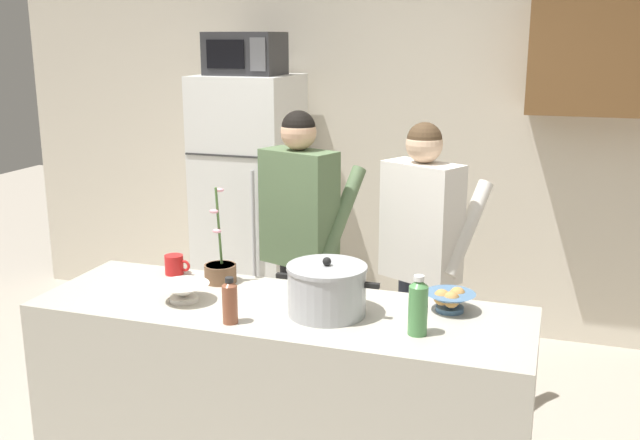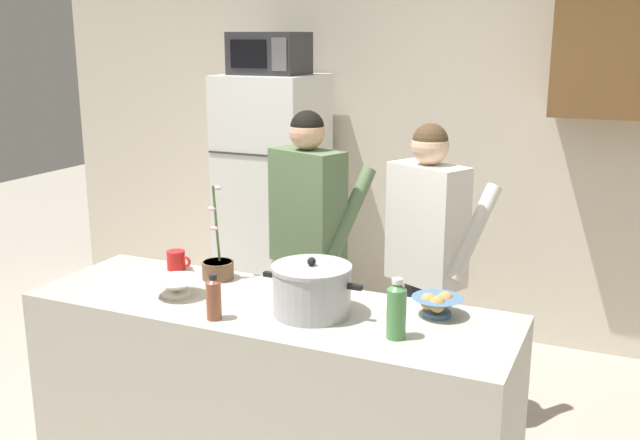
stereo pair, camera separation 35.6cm
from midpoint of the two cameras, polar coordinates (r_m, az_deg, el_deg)
The scene contains 13 objects.
back_wall_unit at distance 5.07m, azimuth 12.81°, elevation 6.57°, with size 6.00×0.48×2.60m.
kitchen_island at distance 3.34m, azimuth -0.85°, elevation -14.09°, with size 2.14×0.68×0.92m, color #BCB7A8.
refrigerator at distance 5.15m, azimuth -1.71°, elevation 1.31°, with size 0.64×0.68×1.79m.
microwave at distance 5.00m, azimuth -1.91°, elevation 12.90°, with size 0.48×0.37×0.28m.
person_near_pot at distance 4.04m, azimuth 1.63°, elevation -0.24°, with size 0.60×0.54×1.66m.
person_by_sink at distance 3.84m, azimuth 11.07°, elevation -1.68°, with size 0.60×0.56×1.62m.
cooking_pot at distance 3.02m, azimuth 2.73°, elevation -5.53°, with size 0.44×0.33×0.25m.
coffee_mug at distance 3.64m, azimuth -8.45°, elevation -3.18°, with size 0.13×0.09×0.10m.
bread_bowl at distance 3.08m, azimuth 12.47°, elevation -6.52°, with size 0.21×0.21×0.10m.
empty_bowl at distance 3.27m, azimuth -8.15°, elevation -5.21°, with size 0.23×0.23×0.08m.
bottle_near_edge at distance 2.97m, azimuth -4.94°, elevation -6.11°, with size 0.06×0.06×0.19m.
bottle_mid_counter at distance 2.81m, azimuth 9.65°, elevation -6.98°, with size 0.08×0.08×0.24m.
potted_orchid at distance 3.47m, azimuth -5.12°, elevation -3.67°, with size 0.15×0.15×0.46m.
Camera 2 is at (1.42, -2.60, 2.04)m, focal length 40.86 mm.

